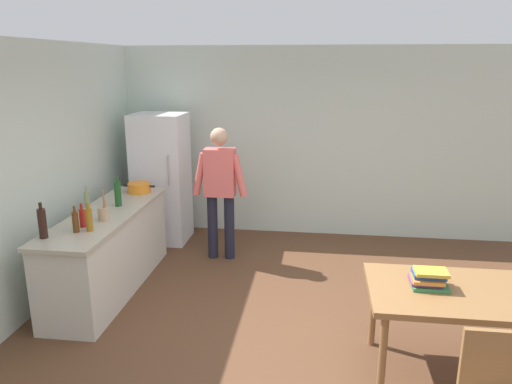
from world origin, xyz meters
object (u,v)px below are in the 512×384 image
at_px(cooking_pot, 139,188).
at_px(bottle_oil_amber, 89,219).
at_px(bottle_beer_brown, 75,222).
at_px(book_stack, 428,279).
at_px(refrigerator, 162,178).
at_px(dining_table, 458,299).
at_px(bottle_wine_green, 118,193).
at_px(bottle_vinegar_tall, 87,203).
at_px(person, 220,185).
at_px(utensil_jar, 103,213).
at_px(bottle_sauce_red, 82,218).
at_px(bottle_wine_dark, 42,223).

relative_size(cooking_pot, bottle_oil_amber, 1.43).
xyz_separation_m(bottle_beer_brown, book_stack, (3.18, -0.45, -0.18)).
bearing_deg(refrigerator, dining_table, -39.29).
bearing_deg(bottle_oil_amber, cooking_pot, 91.72).
xyz_separation_m(bottle_wine_green, book_stack, (3.13, -1.33, -0.22)).
distance_m(bottle_beer_brown, bottle_vinegar_tall, 0.54).
xyz_separation_m(person, dining_table, (2.35, -2.15, -0.31)).
xyz_separation_m(person, bottle_beer_brown, (-1.06, -1.67, 0.03)).
distance_m(utensil_jar, bottle_wine_green, 0.52).
height_order(refrigerator, bottle_sauce_red, refrigerator).
relative_size(dining_table, utensil_jar, 4.37).
relative_size(refrigerator, bottle_wine_green, 5.29).
relative_size(dining_table, cooking_pot, 3.50).
distance_m(person, cooking_pot, 1.01).
relative_size(cooking_pot, book_stack, 1.40).
bearing_deg(bottle_vinegar_tall, bottle_wine_green, 62.63).
height_order(bottle_vinegar_tall, book_stack, bottle_vinegar_tall).
xyz_separation_m(bottle_wine_green, bottle_vinegar_tall, (-0.19, -0.36, -0.01)).
height_order(bottle_beer_brown, book_stack, bottle_beer_brown).
bearing_deg(bottle_wine_green, utensil_jar, -83.34).
bearing_deg(refrigerator, utensil_jar, -89.97).
bearing_deg(bottle_vinegar_tall, utensil_jar, -32.27).
xyz_separation_m(utensil_jar, bottle_wine_green, (-0.06, 0.52, 0.07)).
distance_m(refrigerator, cooking_pot, 0.75).
xyz_separation_m(person, bottle_wine_green, (-1.01, -0.79, 0.07)).
relative_size(person, bottle_wine_green, 5.00).
relative_size(bottle_wine_green, bottle_sauce_red, 1.42).
xyz_separation_m(bottle_wine_dark, bottle_beer_brown, (0.22, 0.19, -0.04)).
xyz_separation_m(refrigerator, utensil_jar, (0.00, -1.86, 0.08)).
bearing_deg(bottle_sauce_red, bottle_beer_brown, -86.79).
distance_m(bottle_oil_amber, bottle_vinegar_tall, 0.53).
bearing_deg(cooking_pot, bottle_wine_green, -91.89).
bearing_deg(person, bottle_wine_dark, -124.56).
bearing_deg(book_stack, bottle_vinegar_tall, 163.71).
distance_m(refrigerator, utensil_jar, 1.86).
height_order(bottle_sauce_red, bottle_wine_dark, bottle_wine_dark).
distance_m(person, bottle_vinegar_tall, 1.66).
relative_size(cooking_pot, bottle_vinegar_tall, 1.25).
bearing_deg(bottle_sauce_red, bottle_oil_amber, -39.91).
xyz_separation_m(refrigerator, bottle_oil_amber, (0.00, -2.18, 0.12)).
bearing_deg(bottle_wine_dark, refrigerator, 82.18).
height_order(utensil_jar, bottle_oil_amber, utensil_jar).
bearing_deg(bottle_wine_dark, bottle_oil_amber, 35.28).
distance_m(bottle_wine_dark, bottle_beer_brown, 0.29).
bearing_deg(cooking_pot, person, 10.95).
bearing_deg(bottle_wine_dark, dining_table, -4.50).
relative_size(bottle_sauce_red, book_stack, 0.84).
height_order(bottle_wine_dark, bottle_oil_amber, bottle_wine_dark).
xyz_separation_m(dining_table, cooking_pot, (-3.34, 1.96, 0.29)).
distance_m(cooking_pot, bottle_wine_green, 0.61).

